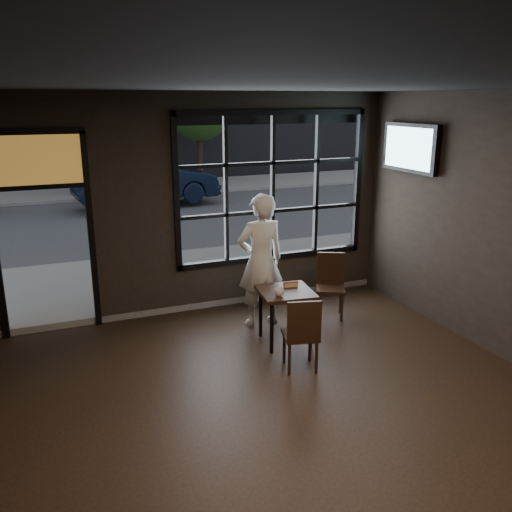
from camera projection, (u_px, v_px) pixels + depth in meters
name	position (u px, v px, depth m)	size (l,w,h in m)	color
floor	(304.00, 436.00, 5.17)	(6.00, 7.00, 0.02)	black
ceiling	(314.00, 83.00, 4.27)	(6.00, 7.00, 0.02)	black
window_frame	(273.00, 187.00, 8.21)	(3.06, 0.12, 2.28)	black
stained_transom	(35.00, 160.00, 6.87)	(1.20, 0.06, 0.70)	orange
street_asphalt	(81.00, 165.00, 26.52)	(60.00, 41.00, 0.04)	#545456
cafe_table	(285.00, 316.00, 7.06)	(0.67, 0.67, 0.73)	black
chair_near	(300.00, 333.00, 6.35)	(0.40, 0.40, 0.91)	black
chair_window	(331.00, 287.00, 7.85)	(0.41, 0.41, 0.94)	black
man	(261.00, 261.00, 7.49)	(0.69, 0.45, 1.88)	silver
hotdog	(291.00, 284.00, 7.09)	(0.20, 0.08, 0.06)	tan
cup	(279.00, 292.00, 6.75)	(0.12, 0.12, 0.10)	silver
tv	(410.00, 148.00, 7.79)	(0.13, 1.18, 0.69)	black
navy_car	(147.00, 180.00, 15.90)	(1.45, 4.16, 1.37)	black
tree_left	(72.00, 103.00, 16.98)	(2.45, 2.45, 4.19)	#332114
tree_right	(199.00, 108.00, 19.02)	(2.30, 2.30, 3.93)	#332114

